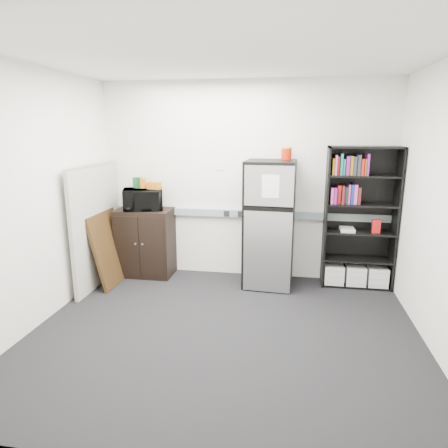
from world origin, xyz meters
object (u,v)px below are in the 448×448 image
object	(u,v)px
bookshelf	(360,219)
cubicle_partition	(97,225)
cabinet	(146,242)
refrigerator	(269,224)
microwave	(143,199)

from	to	relation	value
bookshelf	cubicle_partition	world-z (taller)	bookshelf
cubicle_partition	cabinet	bearing A→B (deg)	39.64
bookshelf	refrigerator	world-z (taller)	bookshelf
microwave	refrigerator	xyz separation A→B (m)	(1.76, -0.06, -0.27)
microwave	cubicle_partition	bearing A→B (deg)	-159.77
microwave	refrigerator	world-z (taller)	refrigerator
bookshelf	refrigerator	xyz separation A→B (m)	(-1.16, -0.14, -0.08)
cubicle_partition	microwave	world-z (taller)	cubicle_partition
bookshelf	cubicle_partition	xyz separation A→B (m)	(-3.43, -0.49, -0.10)
cabinet	refrigerator	size ratio (longest dim) A/B	0.58
cabinet	microwave	distance (m)	0.63
cubicle_partition	microwave	distance (m)	0.71
microwave	refrigerator	distance (m)	1.78
bookshelf	cabinet	size ratio (longest dim) A/B	1.92
cabinet	refrigerator	xyz separation A→B (m)	(1.76, -0.08, 0.35)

